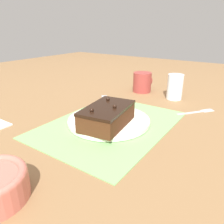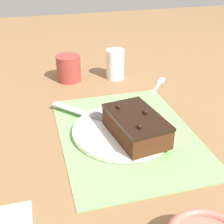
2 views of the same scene
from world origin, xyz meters
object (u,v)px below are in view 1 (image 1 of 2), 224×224
cake_plate (109,120)px  serving_knife (108,106)px  dessert_fork (199,111)px  chocolate_cake (107,116)px  coffee_mug (142,82)px  drinking_glass (175,87)px

cake_plate → serving_knife: 0.11m
serving_knife → dessert_fork: bearing=-9.5°
chocolate_cake → dessert_fork: (0.30, -0.19, -0.04)m
coffee_mug → serving_knife: bearing=-176.7°
cake_plate → coffee_mug: coffee_mug is taller
serving_knife → dessert_fork: (0.18, -0.28, -0.02)m
drinking_glass → chocolate_cake: bearing=171.4°
coffee_mug → dessert_fork: size_ratio=0.73×
cake_plate → serving_knife: serving_knife is taller
chocolate_cake → drinking_glass: size_ratio=1.83×
serving_knife → dessert_fork: serving_knife is taller
serving_knife → drinking_glass: (0.28, -0.15, 0.03)m
serving_knife → coffee_mug: bearing=50.8°
dessert_fork → drinking_glass: bearing=179.2°
drinking_glass → dessert_fork: (-0.10, -0.13, -0.05)m
drinking_glass → dessert_fork: bearing=-127.9°
chocolate_cake → coffee_mug: bearing=13.6°
serving_knife → coffee_mug: size_ratio=1.74×
drinking_glass → dessert_fork: size_ratio=0.81×
cake_plate → coffee_mug: bearing=11.8°
cake_plate → drinking_glass: bearing=-12.8°
cake_plate → dessert_fork: size_ratio=2.01×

